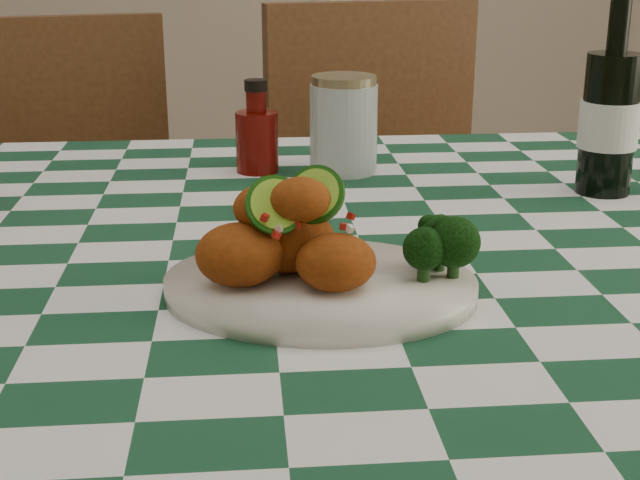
{
  "coord_description": "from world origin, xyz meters",
  "views": [
    {
      "loc": [
        -0.02,
        -0.94,
        1.1
      ],
      "look_at": [
        0.04,
        -0.17,
        0.84
      ],
      "focal_mm": 50.0,
      "sensor_mm": 36.0,
      "label": 1
    }
  ],
  "objects_px": {
    "beer_bottle": "(611,97)",
    "mason_jar": "(344,124)",
    "ketchup_bottle": "(257,126)",
    "plate": "(320,287)",
    "fried_chicken_pile": "(300,229)",
    "wooden_chair_right": "(405,265)",
    "wooden_chair_left": "(77,280)"
  },
  "relations": [
    {
      "from": "beer_bottle",
      "to": "mason_jar",
      "type": "bearing_deg",
      "value": 156.95
    },
    {
      "from": "ketchup_bottle",
      "to": "plate",
      "type": "bearing_deg",
      "value": -84.3
    },
    {
      "from": "fried_chicken_pile",
      "to": "beer_bottle",
      "type": "bearing_deg",
      "value": 37.62
    },
    {
      "from": "plate",
      "to": "mason_jar",
      "type": "bearing_deg",
      "value": 80.85
    },
    {
      "from": "fried_chicken_pile",
      "to": "wooden_chair_right",
      "type": "relative_size",
      "value": 0.15
    },
    {
      "from": "plate",
      "to": "fried_chicken_pile",
      "type": "height_order",
      "value": "fried_chicken_pile"
    },
    {
      "from": "beer_bottle",
      "to": "plate",
      "type": "bearing_deg",
      "value": -141.12
    },
    {
      "from": "ketchup_bottle",
      "to": "wooden_chair_right",
      "type": "bearing_deg",
      "value": 52.99
    },
    {
      "from": "mason_jar",
      "to": "beer_bottle",
      "type": "height_order",
      "value": "beer_bottle"
    },
    {
      "from": "plate",
      "to": "beer_bottle",
      "type": "bearing_deg",
      "value": 38.88
    },
    {
      "from": "mason_jar",
      "to": "beer_bottle",
      "type": "xyz_separation_m",
      "value": [
        0.32,
        -0.14,
        0.06
      ]
    },
    {
      "from": "plate",
      "to": "fried_chicken_pile",
      "type": "relative_size",
      "value": 1.94
    },
    {
      "from": "plate",
      "to": "fried_chicken_pile",
      "type": "distance_m",
      "value": 0.06
    },
    {
      "from": "plate",
      "to": "beer_bottle",
      "type": "relative_size",
      "value": 1.16
    },
    {
      "from": "plate",
      "to": "ketchup_bottle",
      "type": "relative_size",
      "value": 2.23
    },
    {
      "from": "fried_chicken_pile",
      "to": "wooden_chair_right",
      "type": "xyz_separation_m",
      "value": [
        0.26,
        0.86,
        -0.36
      ]
    },
    {
      "from": "fried_chicken_pile",
      "to": "ketchup_bottle",
      "type": "relative_size",
      "value": 1.15
    },
    {
      "from": "plate",
      "to": "ketchup_bottle",
      "type": "xyz_separation_m",
      "value": [
        -0.05,
        0.47,
        0.06
      ]
    },
    {
      "from": "plate",
      "to": "wooden_chair_right",
      "type": "distance_m",
      "value": 0.94
    },
    {
      "from": "fried_chicken_pile",
      "to": "mason_jar",
      "type": "bearing_deg",
      "value": 78.62
    },
    {
      "from": "wooden_chair_left",
      "to": "fried_chicken_pile",
      "type": "bearing_deg",
      "value": -80.3
    },
    {
      "from": "ketchup_bottle",
      "to": "wooden_chair_left",
      "type": "xyz_separation_m",
      "value": [
        -0.34,
        0.39,
        -0.37
      ]
    },
    {
      "from": "wooden_chair_left",
      "to": "beer_bottle",
      "type": "bearing_deg",
      "value": -48.16
    },
    {
      "from": "ketchup_bottle",
      "to": "mason_jar",
      "type": "height_order",
      "value": "mason_jar"
    },
    {
      "from": "wooden_chair_right",
      "to": "wooden_chair_left",
      "type": "bearing_deg",
      "value": 166.66
    },
    {
      "from": "fried_chicken_pile",
      "to": "beer_bottle",
      "type": "height_order",
      "value": "beer_bottle"
    },
    {
      "from": "beer_bottle",
      "to": "wooden_chair_left",
      "type": "xyz_separation_m",
      "value": [
        -0.79,
        0.54,
        -0.43
      ]
    },
    {
      "from": "beer_bottle",
      "to": "wooden_chair_left",
      "type": "relative_size",
      "value": 0.26
    },
    {
      "from": "fried_chicken_pile",
      "to": "ketchup_bottle",
      "type": "bearing_deg",
      "value": 93.47
    },
    {
      "from": "plate",
      "to": "wooden_chair_right",
      "type": "bearing_deg",
      "value": 74.08
    },
    {
      "from": "ketchup_bottle",
      "to": "beer_bottle",
      "type": "height_order",
      "value": "beer_bottle"
    },
    {
      "from": "ketchup_bottle",
      "to": "wooden_chair_right",
      "type": "xyz_separation_m",
      "value": [
        0.29,
        0.39,
        -0.36
      ]
    }
  ]
}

